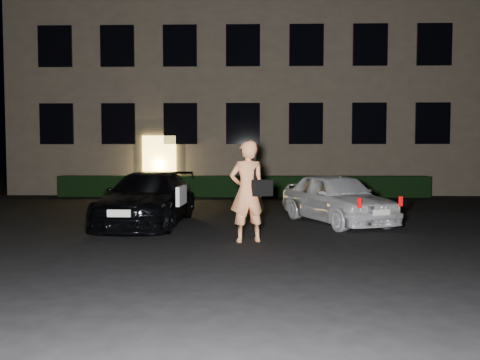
{
  "coord_description": "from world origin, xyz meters",
  "views": [
    {
      "loc": [
        0.31,
        -8.51,
        1.68
      ],
      "look_at": [
        0.08,
        2.0,
        1.13
      ],
      "focal_mm": 35.0,
      "sensor_mm": 36.0,
      "label": 1
    }
  ],
  "objects": [
    {
      "name": "ground",
      "position": [
        0.0,
        0.0,
        0.0
      ],
      "size": [
        80.0,
        80.0,
        0.0
      ],
      "primitive_type": "plane",
      "color": "black",
      "rests_on": "ground"
    },
    {
      "name": "hatch",
      "position": [
        2.43,
        3.07,
        0.63
      ],
      "size": [
        2.73,
        3.98,
        1.26
      ],
      "rotation": [
        0.0,
        0.0,
        0.37
      ],
      "color": "silver",
      "rests_on": "ground"
    },
    {
      "name": "sedan",
      "position": [
        -2.16,
        2.73,
        0.63
      ],
      "size": [
        1.95,
        4.51,
        1.27
      ],
      "rotation": [
        0.0,
        0.0,
        -0.04
      ],
      "color": "black",
      "rests_on": "ground"
    },
    {
      "name": "building",
      "position": [
        -0.0,
        14.99,
        6.0
      ],
      "size": [
        20.0,
        8.11,
        12.0
      ],
      "color": "brown",
      "rests_on": "ground"
    },
    {
      "name": "man",
      "position": [
        0.26,
        0.51,
        0.99
      ],
      "size": [
        0.9,
        0.67,
        1.97
      ],
      "rotation": [
        0.0,
        0.0,
        3.45
      ],
      "color": "#FF985F",
      "rests_on": "ground"
    },
    {
      "name": "hedge",
      "position": [
        0.0,
        10.5,
        0.42
      ],
      "size": [
        15.0,
        0.7,
        0.85
      ],
      "primitive_type": "cube",
      "color": "black",
      "rests_on": "ground"
    }
  ]
}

